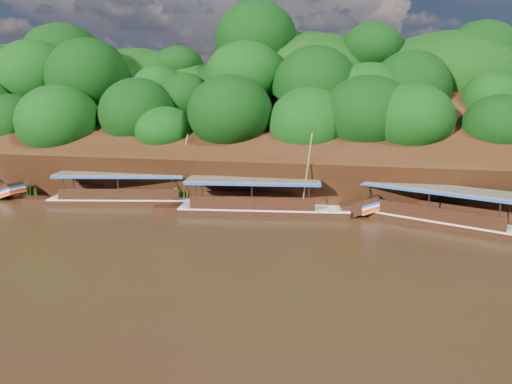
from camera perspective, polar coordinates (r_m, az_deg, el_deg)
ground at (r=29.35m, az=-2.77°, el=-5.98°), size 160.00×160.00×0.00m
riverbank at (r=50.69m, az=4.56°, el=3.46°), size 120.00×30.06×19.40m
boat_0 at (r=35.23m, az=22.12°, el=-2.91°), size 15.03×8.79×6.21m
boat_1 at (r=36.54m, az=2.08°, el=-1.61°), size 14.85×4.24×6.48m
boat_2 at (r=41.08m, az=-12.87°, el=-0.48°), size 15.62×5.34×6.00m
reeds at (r=39.01m, az=-3.51°, el=-0.36°), size 49.79×2.49×1.87m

